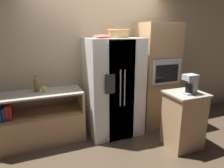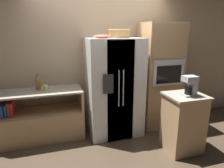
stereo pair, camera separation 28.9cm
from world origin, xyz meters
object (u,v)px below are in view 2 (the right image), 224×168
object	(u,v)px
bottle_tall	(38,83)
mug	(45,88)
wicker_basket	(119,33)
refrigerator	(114,87)
wall_oven	(159,76)
fruit_bowl	(102,36)
coffee_maker	(191,85)

from	to	relation	value
bottle_tall	mug	distance (m)	0.16
wicker_basket	refrigerator	bearing A→B (deg)	-174.52
wall_oven	mug	world-z (taller)	wall_oven
fruit_bowl	mug	xyz separation A→B (m)	(-0.95, 0.17, -0.84)
fruit_bowl	coffee_maker	size ratio (longest dim) A/B	0.94
refrigerator	coffee_maker	distance (m)	1.32
mug	coffee_maker	size ratio (longest dim) A/B	0.37
fruit_bowl	mug	distance (m)	1.28
bottle_tall	mug	world-z (taller)	bottle_tall
fruit_bowl	bottle_tall	size ratio (longest dim) A/B	1.02
refrigerator	mug	bearing A→B (deg)	174.86
wall_oven	mug	bearing A→B (deg)	178.79
bottle_tall	wicker_basket	bearing A→B (deg)	-7.23
refrigerator	wicker_basket	xyz separation A→B (m)	(0.09, 0.01, 0.95)
mug	bottle_tall	bearing A→B (deg)	145.69
wicker_basket	fruit_bowl	distance (m)	0.33
coffee_maker	refrigerator	bearing A→B (deg)	132.93
wall_oven	bottle_tall	world-z (taller)	wall_oven
wicker_basket	coffee_maker	distance (m)	1.44
wall_oven	wicker_basket	xyz separation A→B (m)	(-0.85, -0.05, 0.81)
refrigerator	fruit_bowl	xyz separation A→B (m)	(-0.22, -0.06, 0.90)
wicker_basket	mug	world-z (taller)	wicker_basket
bottle_tall	mug	bearing A→B (deg)	-34.31
wall_oven	wicker_basket	size ratio (longest dim) A/B	5.43
wall_oven	coffee_maker	xyz separation A→B (m)	(-0.06, -1.01, 0.08)
refrigerator	fruit_bowl	bearing A→B (deg)	-164.86
refrigerator	wall_oven	size ratio (longest dim) A/B	0.87
mug	coffee_maker	distance (m)	2.32
wall_oven	mug	xyz separation A→B (m)	(-2.11, 0.04, -0.08)
bottle_tall	coffee_maker	world-z (taller)	coffee_maker
wall_oven	coffee_maker	size ratio (longest dim) A/B	6.72
fruit_bowl	refrigerator	bearing A→B (deg)	15.14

